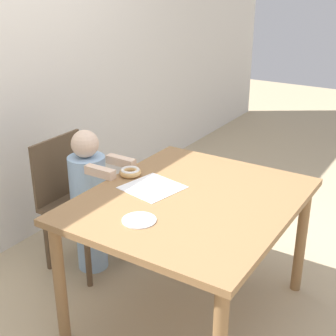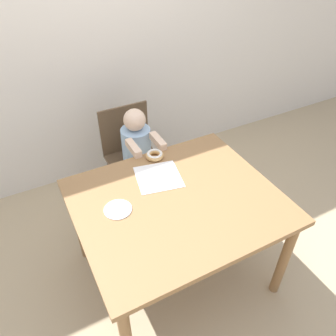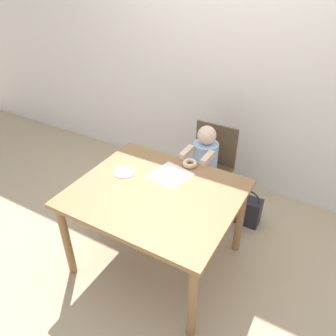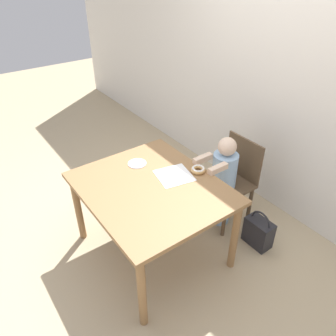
% 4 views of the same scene
% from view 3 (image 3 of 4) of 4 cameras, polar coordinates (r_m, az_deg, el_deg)
% --- Properties ---
extents(ground_plane, '(12.00, 12.00, 0.00)m').
position_cam_3_polar(ground_plane, '(2.82, -1.86, -15.55)').
color(ground_plane, tan).
extents(wall_back, '(8.00, 0.05, 2.50)m').
position_cam_3_polar(wall_back, '(3.24, 11.23, 17.10)').
color(wall_back, silver).
rests_on(wall_back, ground_plane).
extents(dining_table, '(1.16, 0.99, 0.71)m').
position_cam_3_polar(dining_table, '(2.39, -2.13, -5.73)').
color(dining_table, olive).
rests_on(dining_table, ground_plane).
extents(chair, '(0.41, 0.40, 0.83)m').
position_cam_3_polar(chair, '(3.10, 7.13, -0.01)').
color(chair, brown).
rests_on(chair, ground_plane).
extents(child_figure, '(0.24, 0.39, 0.92)m').
position_cam_3_polar(child_figure, '(2.99, 6.28, -0.59)').
color(child_figure, '#99BCE0').
rests_on(child_figure, ground_plane).
extents(donut, '(0.12, 0.12, 0.04)m').
position_cam_3_polar(donut, '(2.60, 3.82, 0.82)').
color(donut, tan).
rests_on(donut, dining_table).
extents(napkin, '(0.32, 0.32, 0.00)m').
position_cam_3_polar(napkin, '(2.50, 0.40, -1.22)').
color(napkin, white).
rests_on(napkin, dining_table).
extents(handbag, '(0.25, 0.14, 0.36)m').
position_cam_3_polar(handbag, '(3.13, 13.58, -7.12)').
color(handbag, '#232328').
rests_on(handbag, ground_plane).
extents(plate, '(0.16, 0.16, 0.01)m').
position_cam_3_polar(plate, '(2.55, -7.66, -0.76)').
color(plate, white).
rests_on(plate, dining_table).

